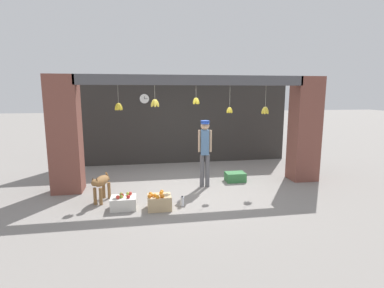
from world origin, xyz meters
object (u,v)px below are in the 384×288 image
(fruit_crate_apples, at_px, (124,202))
(water_bottle, at_px, (182,201))
(produce_box_green, at_px, (235,177))
(dog, at_px, (101,183))
(shopkeeper, at_px, (205,148))
(fruit_crate_oranges, at_px, (159,202))
(wall_clock, at_px, (144,99))

(fruit_crate_apples, bearing_deg, water_bottle, -2.95)
(fruit_crate_apples, distance_m, produce_box_green, 3.26)
(fruit_crate_apples, bearing_deg, dog, 135.64)
(shopkeeper, height_order, water_bottle, shopkeeper)
(fruit_crate_oranges, distance_m, produce_box_green, 2.70)
(shopkeeper, distance_m, water_bottle, 1.71)
(produce_box_green, bearing_deg, fruit_crate_oranges, -143.17)
(dog, bearing_deg, water_bottle, 91.16)
(dog, relative_size, water_bottle, 3.53)
(fruit_crate_oranges, relative_size, fruit_crate_apples, 0.93)
(dog, xyz_separation_m, fruit_crate_apples, (0.50, -0.49, -0.29))
(water_bottle, height_order, wall_clock, wall_clock)
(produce_box_green, relative_size, wall_clock, 1.62)
(shopkeeper, height_order, fruit_crate_apples, shopkeeper)
(shopkeeper, bearing_deg, produce_box_green, -151.24)
(shopkeeper, bearing_deg, fruit_crate_oranges, 55.99)
(fruit_crate_oranges, distance_m, water_bottle, 0.50)
(dog, height_order, fruit_crate_oranges, dog)
(fruit_crate_oranges, xyz_separation_m, wall_clock, (-0.21, 4.01, 2.04))
(fruit_crate_oranges, bearing_deg, produce_box_green, 36.83)
(water_bottle, bearing_deg, produce_box_green, 42.88)
(dog, distance_m, fruit_crate_oranges, 1.41)
(wall_clock, bearing_deg, produce_box_green, -45.27)
(dog, xyz_separation_m, wall_clock, (1.03, 3.39, 1.77))
(produce_box_green, xyz_separation_m, water_bottle, (-1.67, -1.55, -0.02))
(dog, height_order, shopkeeper, shopkeeper)
(shopkeeper, xyz_separation_m, fruit_crate_apples, (-1.98, -1.17, -0.88))
(dog, distance_m, wall_clock, 3.96)
(fruit_crate_oranges, height_order, fruit_crate_apples, fruit_crate_oranges)
(fruit_crate_oranges, relative_size, produce_box_green, 0.92)
(fruit_crate_apples, bearing_deg, fruit_crate_oranges, -10.15)
(fruit_crate_oranges, bearing_deg, fruit_crate_apples, 169.85)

